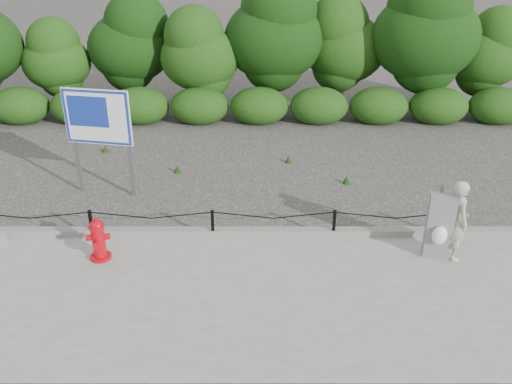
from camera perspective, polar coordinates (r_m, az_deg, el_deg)
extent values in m
plane|color=#2D2B28|center=(11.37, -4.53, -4.99)|extent=(90.00, 90.00, 0.00)
cube|color=gray|center=(9.68, -5.39, -10.81)|extent=(14.00, 4.00, 0.08)
cube|color=slate|center=(11.34, -4.53, -4.21)|extent=(14.00, 0.22, 0.14)
cube|color=black|center=(11.65, -16.96, -3.18)|extent=(0.06, 0.06, 0.60)
cube|color=black|center=(11.18, -4.59, -3.31)|extent=(0.06, 0.06, 0.60)
cube|color=black|center=(11.26, 8.22, -3.29)|extent=(0.06, 0.06, 0.60)
cube|color=black|center=(11.88, 20.26, -3.12)|extent=(0.06, 0.06, 0.60)
cylinder|color=black|center=(11.98, -22.83, -2.14)|extent=(2.50, 0.02, 0.02)
cylinder|color=black|center=(11.24, -11.00, -2.28)|extent=(2.50, 0.02, 0.02)
cylinder|color=black|center=(11.04, 1.85, -2.32)|extent=(2.50, 0.02, 0.02)
cylinder|color=black|center=(11.40, 14.52, -2.25)|extent=(2.50, 0.02, 0.02)
cylinder|color=black|center=(20.59, -19.88, 10.11)|extent=(0.18, 0.18, 1.59)
ellipsoid|color=#1D4D12|center=(20.35, -20.35, 13.11)|extent=(2.35, 2.03, 2.54)
cylinder|color=black|center=(20.23, -12.80, 11.29)|extent=(0.18, 0.18, 1.97)
ellipsoid|color=#1D4D12|center=(19.94, -13.19, 15.13)|extent=(2.92, 2.53, 3.16)
cylinder|color=black|center=(19.08, -5.80, 10.68)|extent=(0.18, 0.18, 1.80)
ellipsoid|color=#1D4D12|center=(18.80, -5.97, 14.39)|extent=(2.66, 2.30, 2.88)
cylinder|color=black|center=(19.33, 1.84, 11.74)|extent=(0.18, 0.18, 2.29)
ellipsoid|color=#1D4D12|center=(19.01, 1.91, 16.44)|extent=(3.39, 2.93, 3.67)
cylinder|color=black|center=(19.99, 9.12, 11.37)|extent=(0.18, 0.18, 1.93)
ellipsoid|color=#1D4D12|center=(19.71, 9.40, 15.18)|extent=(2.86, 2.47, 3.09)
cylinder|color=black|center=(19.73, 16.84, 11.16)|extent=(0.18, 0.18, 2.42)
ellipsoid|color=#1D4D12|center=(19.40, 17.49, 16.00)|extent=(3.58, 3.10, 3.88)
cylinder|color=black|center=(20.93, 22.56, 10.16)|extent=(0.18, 0.18, 1.76)
ellipsoid|color=#1D4D12|center=(20.68, 23.15, 13.43)|extent=(2.61, 2.25, 2.82)
cylinder|color=#BD0711|center=(10.97, -16.01, -6.56)|extent=(0.46, 0.46, 0.07)
cylinder|color=#BD0711|center=(10.80, -16.22, -5.03)|extent=(0.28, 0.28, 0.61)
cylinder|color=#BD0711|center=(10.64, -16.44, -3.52)|extent=(0.33, 0.33, 0.06)
ellipsoid|color=#BD0711|center=(10.62, -16.46, -3.36)|extent=(0.29, 0.29, 0.19)
cylinder|color=#BD0711|center=(10.58, -16.53, -2.85)|extent=(0.08, 0.08, 0.06)
cylinder|color=#BD0711|center=(10.78, -17.18, -4.61)|extent=(0.13, 0.14, 0.12)
cylinder|color=#BD0711|center=(10.72, -15.39, -4.52)|extent=(0.13, 0.14, 0.12)
cylinder|color=#BD0711|center=(10.63, -16.35, -5.37)|extent=(0.19, 0.16, 0.17)
cylinder|color=slate|center=(10.71, -16.56, -5.69)|extent=(0.01, 0.06, 0.13)
imported|color=#AFA996|center=(10.91, 20.45, -2.77)|extent=(0.42, 0.61, 1.60)
ellipsoid|color=white|center=(10.79, 18.75, -4.35)|extent=(0.29, 0.22, 0.38)
cube|color=gray|center=(10.91, 18.76, -3.40)|extent=(0.54, 0.38, 1.30)
cube|color=slate|center=(11.03, 18.53, -2.65)|extent=(0.06, 0.06, 1.43)
cube|color=slate|center=(13.63, -18.51, 5.12)|extent=(0.09, 0.09, 2.61)
cube|color=slate|center=(13.02, -13.23, 4.84)|extent=(0.09, 0.09, 2.61)
cube|color=white|center=(13.06, -16.38, 7.58)|extent=(1.61, 0.38, 1.30)
cube|color=#153099|center=(13.04, -16.44, 7.54)|extent=(1.57, 0.32, 1.26)
cube|color=#153099|center=(13.08, -17.30, 8.09)|extent=(0.96, 0.20, 0.72)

